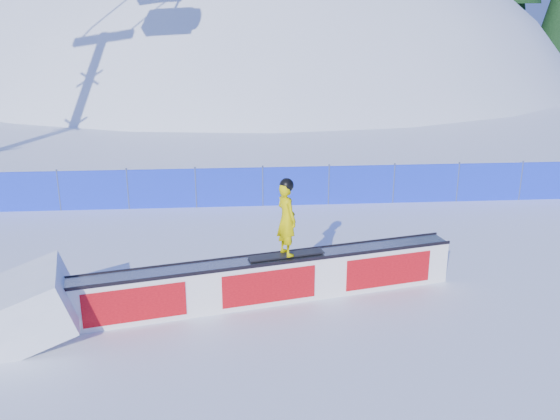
{
  "coord_description": "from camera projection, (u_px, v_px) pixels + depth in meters",
  "views": [
    {
      "loc": [
        -1.83,
        -13.47,
        5.83
      ],
      "look_at": [
        -0.84,
        -0.27,
        1.44
      ],
      "focal_mm": 40.0,
      "sensor_mm": 36.0,
      "label": 1
    }
  ],
  "objects": [
    {
      "name": "ground",
      "position": [
        315.0,
        263.0,
        14.72
      ],
      "size": [
        160.0,
        160.0,
        0.0
      ],
      "primitive_type": "plane",
      "color": "white",
      "rests_on": "ground"
    },
    {
      "name": "snow_hill",
      "position": [
        256.0,
        263.0,
        60.14
      ],
      "size": [
        64.0,
        64.0,
        64.0
      ],
      "color": "white",
      "rests_on": "ground"
    },
    {
      "name": "safety_fence",
      "position": [
        296.0,
        186.0,
        18.79
      ],
      "size": [
        22.05,
        0.05,
        1.3
      ],
      "color": "#1734E2",
      "rests_on": "ground"
    },
    {
      "name": "rail_box",
      "position": [
        266.0,
        280.0,
        12.67
      ],
      "size": [
        8.03,
        2.39,
        0.97
      ],
      "rotation": [
        0.0,
        0.0,
        0.23
      ],
      "color": "white",
      "rests_on": "ground"
    },
    {
      "name": "snow_ramp",
      "position": [
        0.0,
        339.0,
        11.38
      ],
      "size": [
        3.18,
        2.38,
        1.78
      ],
      "primitive_type": null,
      "rotation": [
        0.0,
        -0.31,
        0.23
      ],
      "color": "white",
      "rests_on": "ground"
    },
    {
      "name": "snowboarder",
      "position": [
        286.0,
        218.0,
        12.39
      ],
      "size": [
        1.58,
        0.65,
        1.63
      ],
      "rotation": [
        0.0,
        0.0,
        2.03
      ],
      "color": "black",
      "rests_on": "rail_box"
    }
  ]
}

